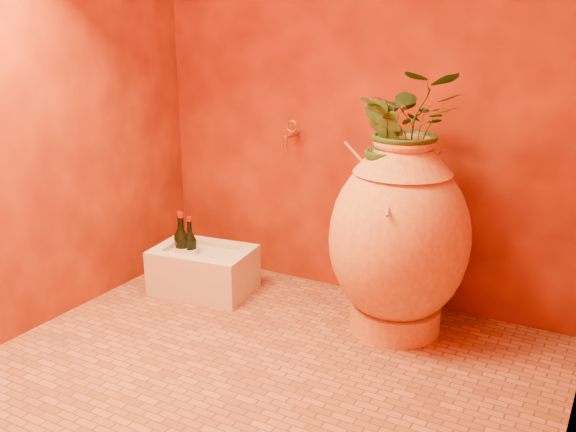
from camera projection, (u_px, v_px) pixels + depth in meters
The scene contains 11 objects.
floor at pixel (268, 367), 2.93m from camera, with size 2.50×2.50×0.00m, color #965231.
wall_back at pixel (363, 73), 3.39m from camera, with size 2.50×0.02×2.50m, color #4F0F04.
wall_left at pixel (48, 77), 3.14m from camera, with size 0.02×2.00×2.50m, color #4F0F04.
amphora at pixel (399, 238), 3.15m from camera, with size 0.86×0.86×0.99m.
stone_basin at pixel (204, 271), 3.71m from camera, with size 0.60×0.44×0.26m.
wine_bottle_a at pixel (181, 247), 3.70m from camera, with size 0.08×0.08×0.33m.
wine_bottle_b at pixel (191, 251), 3.66m from camera, with size 0.08×0.08×0.31m.
wine_bottle_c at pixel (182, 250), 3.65m from camera, with size 0.08×0.08×0.34m.
wall_tap at pixel (290, 134), 3.61m from camera, with size 0.07×0.15×0.17m.
plant_main at pixel (410, 126), 3.01m from camera, with size 0.48×0.41×0.53m, color #234217.
plant_side at pixel (387, 146), 2.98m from camera, with size 0.24×0.20×0.44m, color #234217.
Camera 1 is at (1.35, -2.22, 1.53)m, focal length 40.00 mm.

